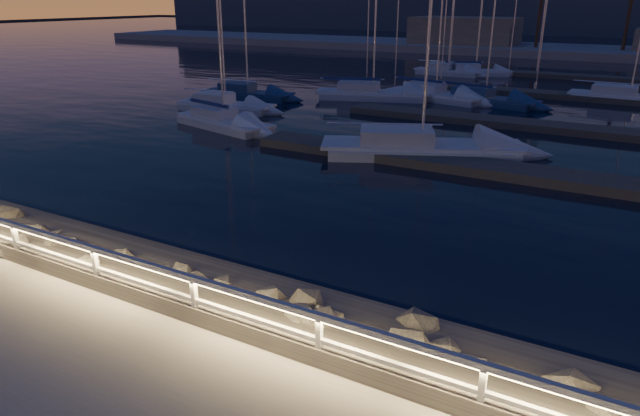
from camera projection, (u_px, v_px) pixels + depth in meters
The scene contains 17 objects.
ground at pixel (275, 348), 11.15m from camera, with size 400.00×400.00×0.00m, color #A09A91.
harbor_water at pixel (544, 119), 36.92m from camera, with size 400.00×440.00×0.60m.
guard_rail at pixel (271, 312), 10.91m from camera, with size 44.11×0.12×1.06m.
riprap at pixel (547, 404), 9.79m from camera, with size 31.55×2.92×1.35m.
floating_docks at pixel (549, 107), 37.77m from camera, with size 22.00×36.00×0.40m.
far_shore at pixel (604, 50), 71.44m from camera, with size 160.00×14.00×5.20m.
distant_hills at pixel (524, 5), 128.71m from camera, with size 230.00×37.50×18.00m.
sailboat_a at pixel (246, 93), 41.91m from camera, with size 7.02×2.99×11.65m.
sailboat_b at pixel (222, 120), 32.72m from camera, with size 7.21×3.65×11.84m.
sailboat_c at pixel (416, 146), 26.79m from camera, with size 9.53×6.23×15.82m.
sailboat_e at pixel (223, 104), 37.50m from camera, with size 6.83×2.78×11.37m.
sailboat_f at pixel (370, 93), 41.84m from camera, with size 8.50×4.83×13.99m.
sailboat_g at pixel (483, 98), 40.01m from camera, with size 7.63×3.56×12.50m.
sailboat_i at pixel (474, 71), 54.53m from camera, with size 6.59×4.17×11.00m.
sailboat_j at pixel (433, 94), 41.53m from camera, with size 7.82×3.84×12.85m.
sailboat_k at pixel (626, 97), 40.46m from camera, with size 8.13×2.79×13.60m.
sailboat_m at pixel (446, 71), 54.84m from camera, with size 6.56×2.30×11.05m.
Camera 1 is at (5.48, -7.82, 6.43)m, focal length 32.00 mm.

